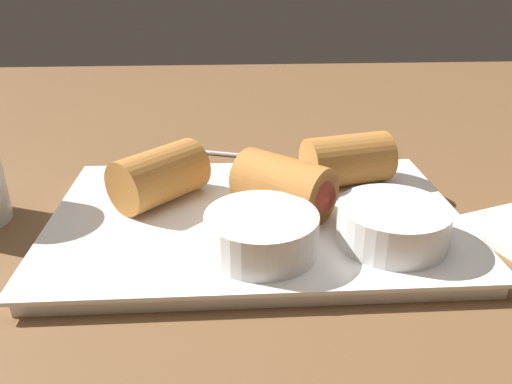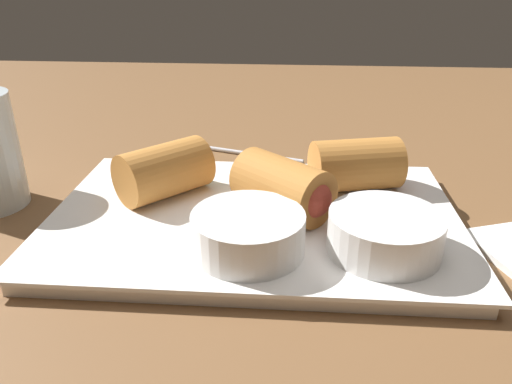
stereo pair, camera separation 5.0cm
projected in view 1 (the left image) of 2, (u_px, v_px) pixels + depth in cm
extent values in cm
cube|color=brown|center=(287.00, 226.00, 45.19)|extent=(180.00, 140.00, 2.00)
cube|color=white|center=(256.00, 222.00, 42.54)|extent=(32.81, 21.73, 1.20)
cube|color=white|center=(256.00, 214.00, 42.22)|extent=(34.12, 22.60, 0.30)
cylinder|color=#B77533|center=(283.00, 185.00, 41.50)|extent=(9.06, 8.77, 4.74)
sphere|color=#B23D2D|center=(317.00, 195.00, 39.71)|extent=(3.08, 3.08, 3.08)
cylinder|color=#B77533|center=(159.00, 176.00, 43.22)|extent=(8.90, 8.96, 4.74)
sphere|color=#6B9E47|center=(187.00, 165.00, 45.43)|extent=(3.08, 3.08, 3.08)
cylinder|color=#B77533|center=(347.00, 160.00, 46.60)|extent=(8.79, 6.48, 4.74)
sphere|color=#B23D2D|center=(378.00, 156.00, 47.46)|extent=(3.08, 3.08, 3.08)
cylinder|color=white|center=(261.00, 233.00, 36.02)|extent=(8.27, 8.27, 2.99)
cylinder|color=beige|center=(261.00, 218.00, 35.50)|extent=(6.78, 6.78, 0.54)
cylinder|color=white|center=(392.00, 224.00, 37.17)|extent=(8.27, 8.27, 2.99)
cylinder|color=beige|center=(394.00, 210.00, 36.64)|extent=(6.78, 6.78, 0.54)
cylinder|color=silver|center=(237.00, 155.00, 57.78)|extent=(11.36, 4.08, 0.50)
ellipsoid|color=silver|center=(334.00, 161.00, 55.09)|extent=(4.57, 3.99, 1.33)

